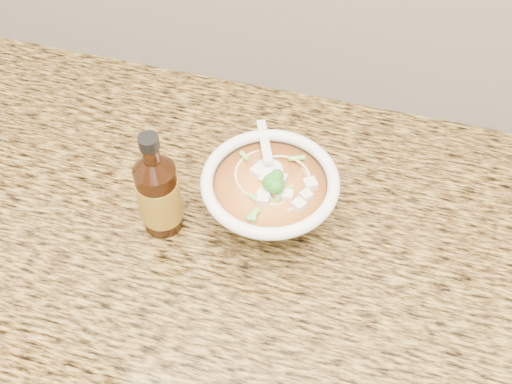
# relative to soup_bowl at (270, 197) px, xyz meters

# --- Properties ---
(cabinet) EXTENTS (4.00, 0.65, 0.86)m
(cabinet) POSITION_rel_soup_bowl_xyz_m (0.01, -0.04, -0.52)
(cabinet) COLOR black
(cabinet) RESTS_ON ground
(counter_slab) EXTENTS (4.00, 0.68, 0.04)m
(counter_slab) POSITION_rel_soup_bowl_xyz_m (0.01, -0.04, -0.07)
(counter_slab) COLOR olive
(counter_slab) RESTS_ON cabinet
(soup_bowl) EXTENTS (0.19, 0.21, 0.11)m
(soup_bowl) POSITION_rel_soup_bowl_xyz_m (0.00, 0.00, 0.00)
(soup_bowl) COLOR white
(soup_bowl) RESTS_ON counter_slab
(hot_sauce_bottle) EXTENTS (0.07, 0.07, 0.18)m
(hot_sauce_bottle) POSITION_rel_soup_bowl_xyz_m (-0.14, -0.05, 0.02)
(hot_sauce_bottle) COLOR #3E1A08
(hot_sauce_bottle) RESTS_ON counter_slab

